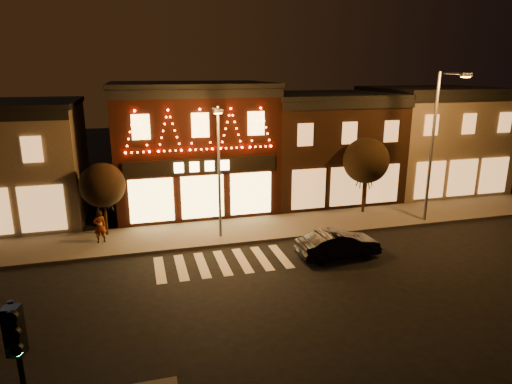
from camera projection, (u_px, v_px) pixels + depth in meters
name	position (u px, v px, depth m)	size (l,w,h in m)	color
ground	(242.00, 303.00, 17.97)	(120.00, 120.00, 0.00)	black
sidewalk_far	(243.00, 230.00, 25.90)	(44.00, 4.00, 0.15)	#47423D
building_pulp	(192.00, 146.00, 29.85)	(10.20, 8.34, 8.30)	black
building_right_a	(323.00, 145.00, 32.41)	(9.20, 8.28, 7.50)	#311C11
building_right_b	(430.00, 138.00, 34.67)	(9.20, 8.28, 7.80)	brown
traffic_signal_near	(20.00, 364.00, 8.96)	(0.38, 0.48, 4.56)	black
streetlamp_mid	(219.00, 163.00, 23.44)	(0.57, 1.64, 7.13)	#59595E
streetlamp_right	(437.00, 136.00, 25.83)	(0.72, 2.03, 8.84)	#59595E
tree_left	(103.00, 185.00, 24.24)	(2.44, 2.44, 4.08)	black
tree_right	(366.00, 161.00, 28.13)	(2.89, 2.89, 4.83)	black
dark_sedan	(338.00, 244.00, 22.15)	(1.46, 4.18, 1.38)	black
pedestrian	(100.00, 226.00, 23.62)	(0.65, 0.43, 1.80)	gray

